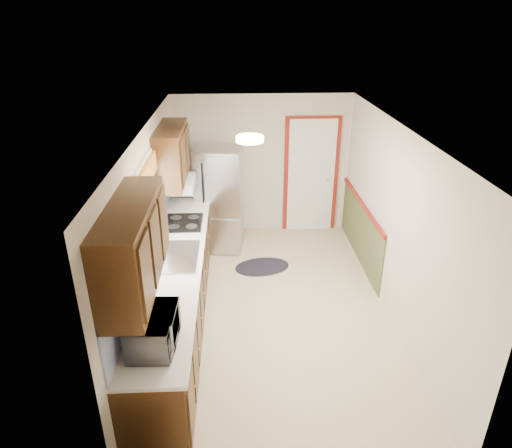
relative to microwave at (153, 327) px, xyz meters
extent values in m
cube|color=beige|center=(1.20, 1.79, -1.13)|extent=(3.20, 5.20, 0.12)
cube|color=white|center=(1.20, 1.79, 1.27)|extent=(3.20, 5.20, 0.12)
cube|color=beige|center=(1.20, 4.29, 0.07)|extent=(3.20, 0.10, 2.40)
cube|color=beige|center=(1.20, -0.71, 0.07)|extent=(3.20, 0.10, 2.40)
cube|color=beige|center=(-0.30, 1.79, 0.07)|extent=(0.10, 5.20, 2.40)
cube|color=beige|center=(2.70, 1.79, 0.07)|extent=(0.10, 5.20, 2.40)
cube|color=#351D0C|center=(0.00, 1.49, -0.68)|extent=(0.60, 4.00, 0.90)
cube|color=silver|center=(0.01, 1.49, -0.21)|extent=(0.63, 4.00, 0.04)
cube|color=#5977D9|center=(-0.29, 1.49, 0.08)|extent=(0.02, 4.00, 0.55)
cube|color=#351D0C|center=(-0.12, 0.19, 0.69)|extent=(0.35, 1.40, 0.75)
cube|color=#351D0C|center=(-0.12, 2.89, 0.69)|extent=(0.35, 1.20, 0.75)
cube|color=white|center=(-0.29, 1.59, 0.49)|extent=(0.02, 1.00, 0.90)
cube|color=#DE5929|center=(-0.24, 1.59, 0.84)|extent=(0.05, 1.12, 0.24)
cube|color=#B7B7BC|center=(0.01, 1.59, -0.19)|extent=(0.52, 0.82, 0.02)
cube|color=white|center=(-0.07, 2.94, 0.24)|extent=(0.45, 0.60, 0.15)
cube|color=maroon|center=(2.05, 4.26, -0.13)|extent=(0.94, 0.05, 2.08)
cube|color=white|center=(2.05, 4.23, -0.13)|extent=(0.80, 0.04, 2.00)
cube|color=#4E542F|center=(2.69, 3.14, -0.68)|extent=(0.02, 2.30, 0.90)
cube|color=maroon|center=(2.67, 3.14, -0.21)|extent=(0.04, 2.30, 0.06)
cylinder|color=#FFD88C|center=(0.90, 1.59, 1.23)|extent=(0.30, 0.30, 0.06)
imported|color=white|center=(0.00, 0.00, 0.00)|extent=(0.34, 0.58, 0.39)
cube|color=#B7B7BC|center=(0.48, 3.63, -0.28)|extent=(0.79, 0.75, 1.70)
cylinder|color=black|center=(0.24, 3.26, -0.37)|extent=(0.02, 0.02, 1.19)
ellipsoid|color=black|center=(1.12, 2.89, -1.13)|extent=(0.94, 0.71, 0.01)
cube|color=black|center=(0.01, 2.54, -0.18)|extent=(0.51, 0.61, 0.02)
camera|label=1|loc=(0.73, -3.22, 2.47)|focal=32.00mm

